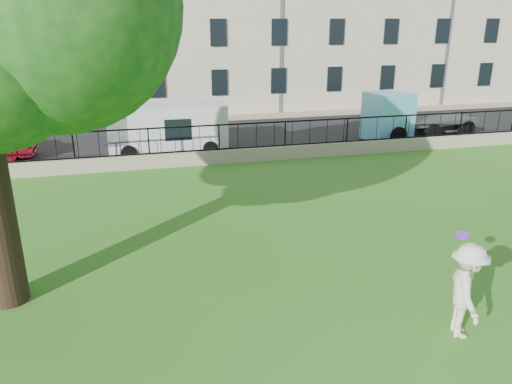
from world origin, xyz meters
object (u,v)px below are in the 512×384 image
object	(u,v)px
frisbee	(463,235)
white_van	(168,129)
blue_truck	(418,114)
man	(466,291)

from	to	relation	value
frisbee	white_van	world-z (taller)	white_van
frisbee	blue_truck	world-z (taller)	blue_truck
man	frisbee	world-z (taller)	man
white_van	man	bearing A→B (deg)	-72.96
man	blue_truck	size ratio (longest dim) A/B	0.34
frisbee	blue_truck	distance (m)	16.93
man	white_van	bearing A→B (deg)	36.29
frisbee	white_van	distance (m)	15.75
white_van	blue_truck	size ratio (longest dim) A/B	0.92
man	white_van	xyz separation A→B (m)	(-4.50, 15.98, 0.14)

